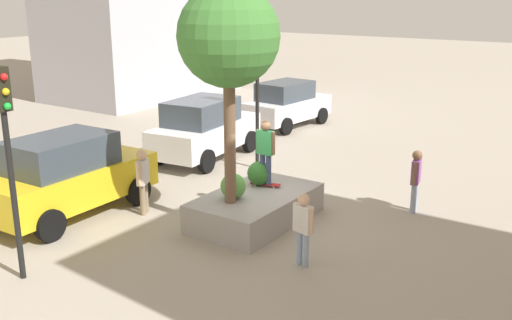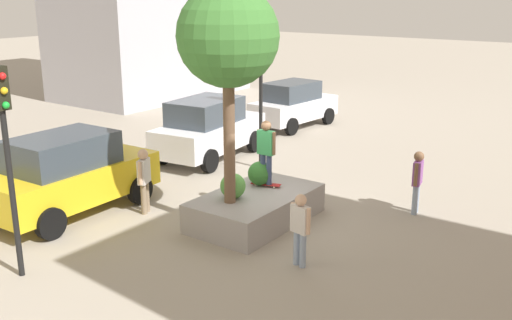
{
  "view_description": "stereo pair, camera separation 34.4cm",
  "coord_description": "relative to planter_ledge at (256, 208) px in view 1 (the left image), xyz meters",
  "views": [
    {
      "loc": [
        -12.07,
        -8.18,
        5.78
      ],
      "look_at": [
        -0.29,
        -0.12,
        1.66
      ],
      "focal_mm": 41.5,
      "sensor_mm": 36.0,
      "label": 1
    },
    {
      "loc": [
        -11.88,
        -8.46,
        5.78
      ],
      "look_at": [
        -0.29,
        -0.12,
        1.66
      ],
      "focal_mm": 41.5,
      "sensor_mm": 36.0,
      "label": 2
    }
  ],
  "objects": [
    {
      "name": "passerby_with_bag",
      "position": [
        -1.52,
        -2.26,
        0.57
      ],
      "size": [
        0.28,
        0.55,
        1.64
      ],
      "color": "#8C9EB7",
      "rests_on": "ground"
    },
    {
      "name": "police_car",
      "position": [
        3.89,
        4.86,
        0.71
      ],
      "size": [
        4.81,
        2.57,
        2.15
      ],
      "color": "white",
      "rests_on": "ground"
    },
    {
      "name": "bystander_watching",
      "position": [
        2.97,
        -3.12,
        0.61
      ],
      "size": [
        0.58,
        0.27,
        1.72
      ],
      "color": "#8C9EB7",
      "rests_on": "ground"
    },
    {
      "name": "planter_ledge",
      "position": [
        0.0,
        0.0,
        0.0
      ],
      "size": [
        3.52,
        2.07,
        0.76
      ],
      "primitive_type": "cube",
      "color": "gray",
      "rests_on": "ground"
    },
    {
      "name": "boxwood_shrub",
      "position": [
        0.64,
        0.33,
        0.7
      ],
      "size": [
        0.65,
        0.65,
        0.65
      ],
      "primitive_type": "sphere",
      "color": "#2D6628",
      "rests_on": "planter_ledge"
    },
    {
      "name": "traffic_light_corner",
      "position": [
        3.98,
        2.67,
        2.69
      ],
      "size": [
        0.37,
        0.37,
        4.51
      ],
      "color": "black",
      "rests_on": "ground"
    },
    {
      "name": "plaza_tree",
      "position": [
        -0.86,
        0.17,
        4.35
      ],
      "size": [
        2.37,
        2.37,
        5.2
      ],
      "color": "brown",
      "rests_on": "planter_ledge"
    },
    {
      "name": "hedge_clump",
      "position": [
        -0.6,
        0.28,
        0.7
      ],
      "size": [
        0.64,
        0.64,
        0.64
      ],
      "primitive_type": "sphere",
      "color": "#4C8C3D",
      "rests_on": "planter_ledge"
    },
    {
      "name": "pedestrian_crossing",
      "position": [
        -1.22,
        2.78,
        0.64
      ],
      "size": [
        0.56,
        0.38,
        1.77
      ],
      "color": "#847056",
      "rests_on": "ground"
    },
    {
      "name": "skateboard",
      "position": [
        0.64,
        0.14,
        0.44
      ],
      "size": [
        0.43,
        0.83,
        0.07
      ],
      "color": "#A51E1E",
      "rests_on": "planter_ledge"
    },
    {
      "name": "ground_plane",
      "position": [
        0.29,
        0.12,
        -0.38
      ],
      "size": [
        120.0,
        120.0,
        0.0
      ],
      "primitive_type": "plane",
      "color": "#9E9384"
    },
    {
      "name": "sedan_parked",
      "position": [
        9.9,
        5.13,
        0.63
      ],
      "size": [
        4.38,
        2.26,
        1.98
      ],
      "color": "white",
      "rests_on": "ground"
    },
    {
      "name": "skateboarder",
      "position": [
        0.64,
        0.14,
        1.44
      ],
      "size": [
        0.26,
        0.58,
        1.71
      ],
      "color": "navy",
      "rests_on": "skateboard"
    },
    {
      "name": "traffic_light_median",
      "position": [
        -5.31,
        2.24,
        2.62
      ],
      "size": [
        0.28,
        0.34,
        4.39
      ],
      "color": "black",
      "rests_on": "ground"
    },
    {
      "name": "taxi_cab",
      "position": [
        -2.38,
        4.37,
        0.72
      ],
      "size": [
        4.72,
        2.3,
        2.17
      ],
      "color": "gold",
      "rests_on": "ground"
    }
  ]
}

